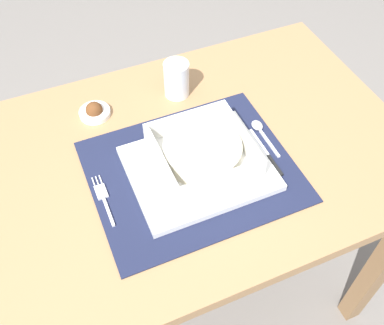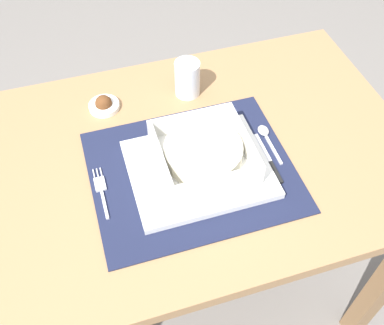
# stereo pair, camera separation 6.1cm
# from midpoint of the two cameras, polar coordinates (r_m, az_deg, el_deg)

# --- Properties ---
(ground_plane) EXTENTS (6.00, 6.00, 0.00)m
(ground_plane) POSITION_cam_midpoint_polar(r_m,az_deg,el_deg) (1.60, 1.26, -15.48)
(ground_plane) COLOR slate
(dining_table) EXTENTS (0.99, 0.66, 0.71)m
(dining_table) POSITION_cam_midpoint_polar(r_m,az_deg,el_deg) (1.07, 1.81, -2.39)
(dining_table) COLOR #936D47
(dining_table) RESTS_ON ground
(placemat) EXTENTS (0.42, 0.35, 0.00)m
(placemat) POSITION_cam_midpoint_polar(r_m,az_deg,el_deg) (0.96, 1.84, -1.16)
(placemat) COLOR #191E38
(placemat) RESTS_ON dining_table
(serving_plate) EXTENTS (0.29, 0.24, 0.02)m
(serving_plate) POSITION_cam_midpoint_polar(r_m,az_deg,el_deg) (0.95, 2.70, -0.88)
(serving_plate) COLOR white
(serving_plate) RESTS_ON placemat
(porridge_bowl) EXTENTS (0.19, 0.19, 0.06)m
(porridge_bowl) POSITION_cam_midpoint_polar(r_m,az_deg,el_deg) (0.93, 3.31, 1.08)
(porridge_bowl) COLOR white
(porridge_bowl) RESTS_ON serving_plate
(fork) EXTENTS (0.02, 0.13, 0.00)m
(fork) POSITION_cam_midpoint_polar(r_m,az_deg,el_deg) (0.93, -9.59, -3.48)
(fork) COLOR silver
(fork) RESTS_ON placemat
(spoon) EXTENTS (0.02, 0.12, 0.01)m
(spoon) POSITION_cam_midpoint_polar(r_m,az_deg,el_deg) (1.03, 10.98, 3.43)
(spoon) COLOR silver
(spoon) RESTS_ON placemat
(butter_knife) EXTENTS (0.01, 0.14, 0.01)m
(butter_knife) POSITION_cam_midpoint_polar(r_m,az_deg,el_deg) (0.99, 11.47, 0.10)
(butter_knife) COLOR black
(butter_knife) RESTS_ON placemat
(bread_knife) EXTENTS (0.01, 0.13, 0.01)m
(bread_knife) POSITION_cam_midpoint_polar(r_m,az_deg,el_deg) (0.99, 10.03, 0.61)
(bread_knife) COLOR #59331E
(bread_knife) RESTS_ON placemat
(drinking_glass) EXTENTS (0.06, 0.06, 0.09)m
(drinking_glass) POSITION_cam_midpoint_polar(r_m,az_deg,el_deg) (1.10, 1.02, 10.36)
(drinking_glass) COLOR white
(drinking_glass) RESTS_ON dining_table
(condiment_saucer) EXTENTS (0.07, 0.07, 0.04)m
(condiment_saucer) POSITION_cam_midpoint_polar(r_m,az_deg,el_deg) (1.09, -9.53, 7.18)
(condiment_saucer) COLOR white
(condiment_saucer) RESTS_ON dining_table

